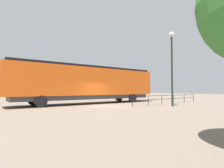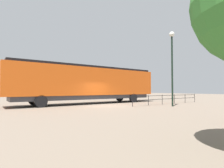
{
  "view_description": "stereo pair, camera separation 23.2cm",
  "coord_description": "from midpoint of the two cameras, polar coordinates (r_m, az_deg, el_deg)",
  "views": [
    {
      "loc": [
        14.53,
        -9.87,
        1.57
      ],
      "look_at": [
        0.6,
        0.43,
        2.14
      ],
      "focal_mm": 28.61,
      "sensor_mm": 36.0,
      "label": 1
    },
    {
      "loc": [
        14.66,
        -9.69,
        1.57
      ],
      "look_at": [
        0.6,
        0.43,
        2.14
      ],
      "focal_mm": 28.61,
      "sensor_mm": 36.0,
      "label": 2
    }
  ],
  "objects": [
    {
      "name": "ground_plane",
      "position": [
        17.64,
        -2.68,
        -6.98
      ],
      "size": [
        120.0,
        120.0,
        0.0
      ],
      "primitive_type": "plane",
      "color": "#756656"
    },
    {
      "name": "locomotive",
      "position": [
        20.68,
        -6.38,
        0.31
      ],
      "size": [
        3.02,
        17.27,
        4.21
      ],
      "color": "#D15114",
      "rests_on": "ground_plane"
    },
    {
      "name": "lamp_post",
      "position": [
        18.27,
        18.22,
        8.62
      ],
      "size": [
        0.5,
        0.5,
        7.17
      ],
      "color": "black",
      "rests_on": "ground_plane"
    },
    {
      "name": "platform_fence",
      "position": [
        20.94,
        17.13,
        -4.21
      ],
      "size": [
        0.05,
        10.84,
        1.04
      ],
      "color": "black",
      "rests_on": "ground_plane"
    }
  ]
}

